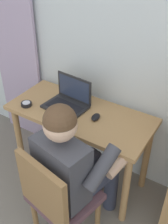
% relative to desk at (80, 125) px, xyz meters
% --- Properties ---
extents(wall_back, '(4.80, 0.05, 2.50)m').
position_rel_desk_xyz_m(wall_back, '(0.45, 0.33, 0.63)').
color(wall_back, silver).
rests_on(wall_back, ground_plane).
extents(curtain_panel, '(0.53, 0.03, 2.13)m').
position_rel_desk_xyz_m(curtain_panel, '(-0.91, 0.26, 0.44)').
color(curtain_panel, '#B29EBC').
rests_on(curtain_panel, ground_plane).
extents(desk, '(1.19, 0.53, 0.75)m').
position_rel_desk_xyz_m(desk, '(0.00, 0.00, 0.00)').
color(desk, tan).
rests_on(desk, ground_plane).
extents(chair, '(0.49, 0.47, 0.88)m').
position_rel_desk_xyz_m(chair, '(0.21, -0.61, -0.13)').
color(chair, brown).
rests_on(chair, ground_plane).
extents(person_seated, '(0.60, 0.64, 1.20)m').
position_rel_desk_xyz_m(person_seated, '(0.24, -0.43, 0.05)').
color(person_seated, '#33384C').
rests_on(person_seated, ground_plane).
extents(laptop, '(0.36, 0.28, 0.24)m').
position_rel_desk_xyz_m(laptop, '(-0.13, 0.03, 0.18)').
color(laptop, '#232326').
rests_on(laptop, desk).
extents(computer_mouse, '(0.07, 0.11, 0.03)m').
position_rel_desk_xyz_m(computer_mouse, '(0.15, -0.01, 0.14)').
color(computer_mouse, black).
rests_on(computer_mouse, desk).
extents(desk_clock, '(0.09, 0.09, 0.03)m').
position_rel_desk_xyz_m(desk_clock, '(-0.43, -0.16, 0.14)').
color(desk_clock, black).
rests_on(desk_clock, desk).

